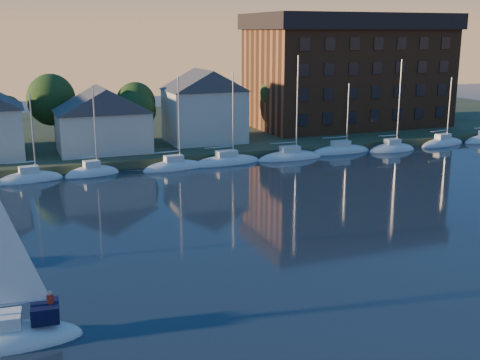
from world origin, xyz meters
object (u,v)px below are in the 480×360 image
clubhouse_east (204,105)px  condo_block (348,70)px  hero_sailboat (2,334)px  clubhouse_centre (103,119)px

clubhouse_east → condo_block: (26.00, 5.95, 3.79)m
clubhouse_east → condo_block: bearing=12.9°
hero_sailboat → clubhouse_centre: bearing=-101.0°
clubhouse_east → hero_sailboat: size_ratio=0.79×
clubhouse_east → hero_sailboat: 54.28m
clubhouse_east → condo_block: condo_block is taller
clubhouse_centre → hero_sailboat: bearing=-105.4°
condo_block → hero_sailboat: condo_block is taller
hero_sailboat → condo_block: bearing=-130.3°
clubhouse_east → hero_sailboat: bearing=-119.3°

